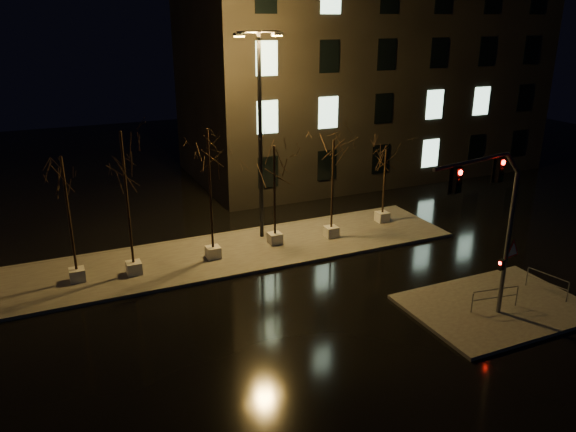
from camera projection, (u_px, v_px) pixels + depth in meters
name	position (u px, v px, depth m)	size (l,w,h in m)	color
ground	(290.00, 307.00, 22.58)	(90.00, 90.00, 0.00)	black
median	(240.00, 251.00, 27.70)	(22.00, 5.00, 0.15)	#47443F
sidewalk_corner	(496.00, 306.00, 22.45)	(7.00, 5.00, 0.15)	#47443F
building	(362.00, 67.00, 40.92)	(25.00, 12.00, 15.00)	black
tree_0	(65.00, 185.00, 23.03)	(1.80, 1.80, 5.71)	beige
tree_1	(124.00, 165.00, 23.48)	(1.80, 1.80, 6.61)	beige
tree_2	(209.00, 159.00, 25.19)	(1.80, 1.80, 6.37)	beige
tree_3	(274.00, 168.00, 27.17)	(1.80, 1.80, 5.18)	beige
tree_4	(333.00, 162.00, 28.01)	(1.80, 1.80, 5.28)	beige
tree_5	(385.00, 166.00, 30.46)	(1.80, 1.80, 4.23)	beige
traffic_signal_mast	(495.00, 214.00, 19.90)	(5.23, 1.03, 6.48)	#5C5D63
streetlight_main	(260.00, 124.00, 27.42)	(2.57, 0.66, 10.26)	black
guard_rail_a	(495.00, 296.00, 21.92)	(2.02, 0.36, 0.88)	#5C5D63
guard_rail_b	(547.00, 281.00, 23.17)	(0.41, 1.80, 0.87)	#5C5D63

